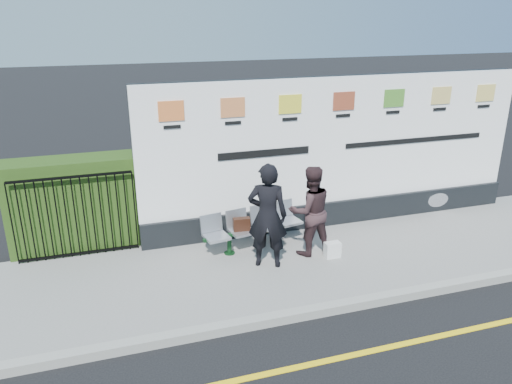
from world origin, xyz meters
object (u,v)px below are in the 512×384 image
(billboard, at_px, (338,163))
(woman_right, at_px, (310,211))
(bench, at_px, (254,238))
(woman_left, at_px, (267,216))

(billboard, xyz_separation_m, woman_right, (-1.09, -1.13, -0.47))
(bench, height_order, woman_right, woman_right)
(billboard, xyz_separation_m, bench, (-1.98, -0.64, -1.09))
(bench, bearing_deg, billboard, 7.74)
(woman_left, distance_m, woman_right, 0.90)
(billboard, distance_m, woman_right, 1.64)
(billboard, height_order, bench, billboard)
(woman_left, relative_size, woman_right, 1.11)
(bench, xyz_separation_m, woman_right, (0.90, -0.49, 0.62))
(billboard, height_order, woman_right, billboard)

